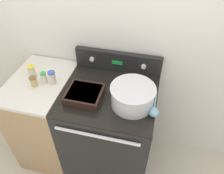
{
  "coord_description": "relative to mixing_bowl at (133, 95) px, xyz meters",
  "views": [
    {
      "loc": [
        0.32,
        -0.87,
        2.14
      ],
      "look_at": [
        0.02,
        0.36,
        1.01
      ],
      "focal_mm": 35.0,
      "sensor_mm": 36.0,
      "label": 1
    }
  ],
  "objects": [
    {
      "name": "spice_jar_blue_cap",
      "position": [
        -0.67,
        0.07,
        -0.02
      ],
      "size": [
        0.06,
        0.06,
        0.11
      ],
      "color": "beige",
      "rests_on": "side_counter"
    },
    {
      "name": "spice_jar_yellow_cap",
      "position": [
        -0.87,
        0.1,
        -0.02
      ],
      "size": [
        0.06,
        0.06,
        0.11
      ],
      "color": "beige",
      "rests_on": "side_counter"
    },
    {
      "name": "stove_range",
      "position": [
        -0.19,
        0.07,
        -0.56
      ],
      "size": [
        0.75,
        0.71,
        0.95
      ],
      "color": "black",
      "rests_on": "ground_plane"
    },
    {
      "name": "spice_jar_brown_cap",
      "position": [
        -0.8,
        0.0,
        -0.03
      ],
      "size": [
        0.06,
        0.06,
        0.09
      ],
      "color": "tan",
      "rests_on": "side_counter"
    },
    {
      "name": "mixing_bowl",
      "position": [
        0.0,
        0.0,
        0.0
      ],
      "size": [
        0.33,
        0.33,
        0.16
      ],
      "color": "silver",
      "rests_on": "stove_range"
    },
    {
      "name": "spice_jar_green_cap",
      "position": [
        -0.74,
        0.06,
        -0.03
      ],
      "size": [
        0.05,
        0.05,
        0.1
      ],
      "color": "beige",
      "rests_on": "side_counter"
    },
    {
      "name": "control_panel",
      "position": [
        -0.19,
        0.38,
        0.0
      ],
      "size": [
        0.75,
        0.07,
        0.19
      ],
      "color": "black",
      "rests_on": "stove_range"
    },
    {
      "name": "side_counter",
      "position": [
        -0.82,
        0.07,
        -0.56
      ],
      "size": [
        0.49,
        0.68,
        0.96
      ],
      "color": "tan",
      "rests_on": "ground_plane"
    },
    {
      "name": "ladle",
      "position": [
        0.17,
        -0.07,
        -0.06
      ],
      "size": [
        0.07,
        0.28,
        0.07
      ],
      "color": "#7AB2C6",
      "rests_on": "stove_range"
    },
    {
      "name": "kitchen_wall",
      "position": [
        -0.19,
        0.44,
        0.21
      ],
      "size": [
        8.0,
        0.05,
        2.5
      ],
      "color": "silver",
      "rests_on": "ground_plane"
    },
    {
      "name": "casserole_dish",
      "position": [
        -0.37,
        -0.02,
        -0.05
      ],
      "size": [
        0.27,
        0.25,
        0.07
      ],
      "color": "black",
      "rests_on": "stove_range"
    }
  ]
}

